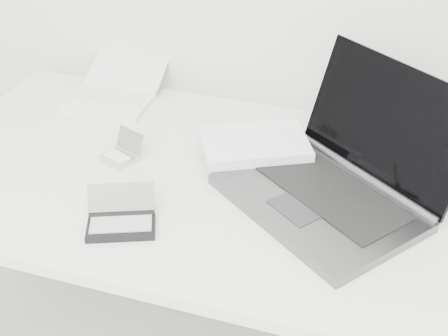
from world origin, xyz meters
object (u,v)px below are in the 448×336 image
(desk, at_px, (241,198))
(laptop_large, at_px, (319,171))
(palmtop_charcoal, at_px, (121,220))
(netbook_open_white, at_px, (115,92))

(desk, xyz_separation_m, laptop_large, (0.18, 0.03, 0.09))
(palmtop_charcoal, bearing_deg, laptop_large, 13.57)
(laptop_large, bearing_deg, desk, -132.17)
(netbook_open_white, bearing_deg, desk, -34.27)
(desk, bearing_deg, netbook_open_white, 148.08)
(netbook_open_white, relative_size, palmtop_charcoal, 1.70)
(laptop_large, height_order, palmtop_charcoal, laptop_large)
(desk, height_order, palmtop_charcoal, palmtop_charcoal)
(desk, relative_size, palmtop_charcoal, 8.92)
(desk, height_order, netbook_open_white, netbook_open_white)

